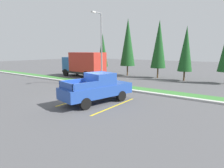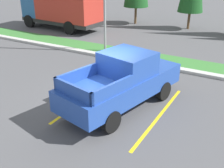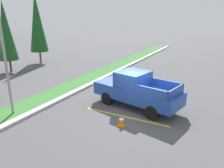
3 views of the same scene
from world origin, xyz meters
TOP-DOWN VIEW (x-y plane):
  - ground_plane at (0.00, 0.00)m, footprint 120.00×120.00m
  - parking_line_near at (-0.71, 0.29)m, footprint 0.12×4.80m
  - parking_line_far at (2.39, 0.29)m, footprint 0.12×4.80m
  - curb_strip at (0.00, 5.00)m, footprint 56.00×0.40m
  - grass_median at (0.00, 6.10)m, footprint 56.00×1.80m
  - pickup_truck_main at (0.85, 0.34)m, footprint 3.01×5.51m
  - cargo_truck_distant at (-9.32, 9.42)m, footprint 6.94×2.86m
  - traffic_cone at (-1.71, 0.07)m, footprint 0.36×0.36m

SIDE VIEW (x-z plane):
  - ground_plane at x=0.00m, z-range 0.00..0.00m
  - parking_line_near at x=-0.71m, z-range 0.00..0.01m
  - parking_line_far at x=2.39m, z-range 0.00..0.01m
  - grass_median at x=0.00m, z-range 0.00..0.06m
  - curb_strip at x=0.00m, z-range 0.00..0.15m
  - traffic_cone at x=-1.71m, z-range -0.01..0.59m
  - pickup_truck_main at x=0.85m, z-range -0.01..2.09m
  - cargo_truck_distant at x=-9.32m, z-range 0.15..3.55m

